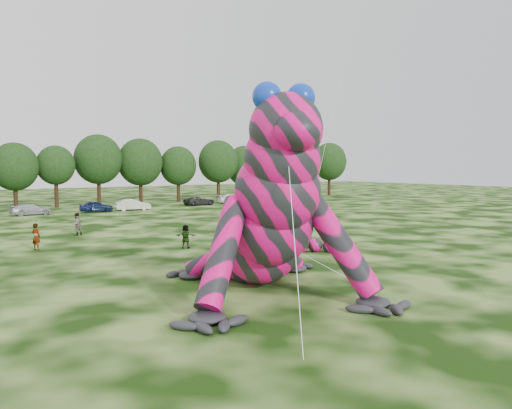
{
  "coord_description": "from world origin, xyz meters",
  "views": [
    {
      "loc": [
        -15.18,
        -16.1,
        5.86
      ],
      "look_at": [
        -1.76,
        3.53,
        4.0
      ],
      "focal_mm": 35.0,
      "sensor_mm": 36.0,
      "label": 1
    }
  ],
  "objects": [
    {
      "name": "ground",
      "position": [
        0.0,
        0.0,
        0.0
      ],
      "size": [
        240.0,
        240.0,
        0.0
      ],
      "primitive_type": "plane",
      "color": "#16330A",
      "rests_on": "ground"
    },
    {
      "name": "inflatable_gecko",
      "position": [
        -1.26,
        4.53,
        4.64
      ],
      "size": [
        20.45,
        22.37,
        9.28
      ],
      "primitive_type": null,
      "rotation": [
        0.0,
        0.0,
        -0.3
      ],
      "color": "#E80B74",
      "rests_on": "ground"
    },
    {
      "name": "tree_8",
      "position": [
        -4.22,
        56.99,
        4.47
      ],
      "size": [
        6.14,
        5.53,
        8.94
      ],
      "primitive_type": null,
      "color": "black",
      "rests_on": "ground"
    },
    {
      "name": "tree_9",
      "position": [
        1.06,
        57.35,
        4.34
      ],
      "size": [
        5.27,
        4.74,
        8.68
      ],
      "primitive_type": null,
      "color": "black",
      "rests_on": "ground"
    },
    {
      "name": "tree_10",
      "position": [
        7.4,
        58.58,
        5.25
      ],
      "size": [
        7.09,
        6.38,
        10.5
      ],
      "primitive_type": null,
      "color": "black",
      "rests_on": "ground"
    },
    {
      "name": "tree_11",
      "position": [
        13.79,
        58.2,
        5.03
      ],
      "size": [
        7.01,
        6.31,
        10.07
      ],
      "primitive_type": null,
      "color": "black",
      "rests_on": "ground"
    },
    {
      "name": "tree_12",
      "position": [
        20.01,
        57.74,
        4.49
      ],
      "size": [
        5.99,
        5.39,
        8.97
      ],
      "primitive_type": null,
      "color": "black",
      "rests_on": "ground"
    },
    {
      "name": "tree_13",
      "position": [
        27.13,
        57.13,
        5.06
      ],
      "size": [
        6.83,
        6.15,
        10.13
      ],
      "primitive_type": null,
      "color": "black",
      "rests_on": "ground"
    },
    {
      "name": "tree_14",
      "position": [
        33.46,
        58.72,
        4.7
      ],
      "size": [
        6.82,
        6.14,
        9.4
      ],
      "primitive_type": null,
      "color": "black",
      "rests_on": "ground"
    },
    {
      "name": "tree_15",
      "position": [
        38.47,
        57.77,
        4.82
      ],
      "size": [
        7.17,
        6.45,
        9.63
      ],
      "primitive_type": null,
      "color": "black",
      "rests_on": "ground"
    },
    {
      "name": "tree_16",
      "position": [
        45.45,
        59.37,
        4.69
      ],
      "size": [
        6.26,
        5.63,
        9.37
      ],
      "primitive_type": null,
      "color": "black",
      "rests_on": "ground"
    },
    {
      "name": "tree_17",
      "position": [
        51.95,
        56.66,
        5.15
      ],
      "size": [
        6.98,
        6.28,
        10.3
      ],
      "primitive_type": null,
      "color": "black",
      "rests_on": "ground"
    },
    {
      "name": "car_3",
      "position": [
        -4.11,
        47.54,
        0.67
      ],
      "size": [
        4.85,
        2.46,
        1.35
      ],
      "primitive_type": "imported",
      "rotation": [
        0.0,
        0.0,
        1.7
      ],
      "color": "#ADB2B7",
      "rests_on": "ground"
    },
    {
      "name": "car_4",
      "position": [
        3.58,
        47.23,
        0.7
      ],
      "size": [
        4.36,
        2.38,
        1.4
      ],
      "primitive_type": "imported",
      "rotation": [
        0.0,
        0.0,
        1.39
      ],
      "color": "#14204B",
      "rests_on": "ground"
    },
    {
      "name": "car_5",
      "position": [
        8.18,
        46.73,
        0.74
      ],
      "size": [
        4.67,
        2.11,
        1.49
      ],
      "primitive_type": "imported",
      "rotation": [
        0.0,
        0.0,
        1.45
      ],
      "color": "silver",
      "rests_on": "ground"
    },
    {
      "name": "car_6",
      "position": [
        19.39,
        49.33,
        0.65
      ],
      "size": [
        4.89,
        2.62,
        1.31
      ],
      "primitive_type": "imported",
      "rotation": [
        0.0,
        0.0,
        1.67
      ],
      "color": "#28282B",
      "rests_on": "ground"
    },
    {
      "name": "car_7",
      "position": [
        25.41,
        49.67,
        0.71
      ],
      "size": [
        5.21,
        2.87,
        1.43
      ],
      "primitive_type": "imported",
      "rotation": [
        0.0,
        0.0,
        1.39
      ],
      "color": "white",
      "rests_on": "ground"
    },
    {
      "name": "spectator_5",
      "position": [
        0.47,
        15.64,
        0.84
      ],
      "size": [
        1.5,
        1.4,
        1.68
      ],
      "primitive_type": "imported",
      "rotation": [
        0.0,
        0.0,
        2.42
      ],
      "color": "gray",
      "rests_on": "ground"
    },
    {
      "name": "spectator_0",
      "position": [
        -8.46,
        20.71,
        0.95
      ],
      "size": [
        0.77,
        0.82,
        1.89
      ],
      "primitive_type": "imported",
      "rotation": [
        0.0,
        0.0,
        2.18
      ],
      "color": "gray",
      "rests_on": "ground"
    },
    {
      "name": "spectator_1",
      "position": [
        -4.17,
        26.77,
        0.95
      ],
      "size": [
        1.13,
        1.02,
        1.89
      ],
      "primitive_type": "imported",
      "rotation": [
        0.0,
        0.0,
        3.55
      ],
      "color": "gray",
      "rests_on": "ground"
    },
    {
      "name": "spectator_2",
      "position": [
        15.01,
        29.96,
        0.94
      ],
      "size": [
        1.18,
        1.4,
        1.89
      ],
      "primitive_type": "imported",
      "rotation": [
        0.0,
        0.0,
        5.19
      ],
      "color": "gray",
      "rests_on": "ground"
    },
    {
      "name": "spectator_3",
      "position": [
        16.36,
        30.37,
        0.79
      ],
      "size": [
        1.0,
        0.7,
        1.57
      ],
      "primitive_type": "imported",
      "rotation": [
        0.0,
        0.0,
        5.91
      ],
      "color": "gray",
      "rests_on": "ground"
    }
  ]
}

